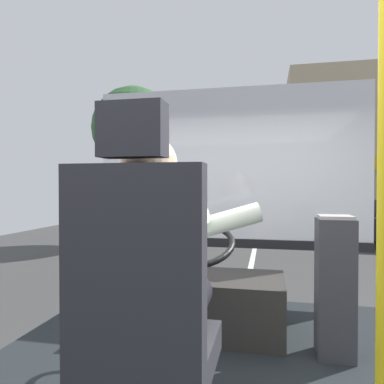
# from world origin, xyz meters

# --- Properties ---
(ground) EXTENTS (18.00, 44.00, 0.06)m
(ground) POSITION_xyz_m (0.00, 8.80, -0.02)
(ground) COLOR #353535
(driver_seat) EXTENTS (0.48, 0.48, 1.31)m
(driver_seat) POSITION_xyz_m (-0.08, -0.49, 1.31)
(driver_seat) COLOR black
(driver_seat) RESTS_ON bus_floor
(bus_driver) EXTENTS (0.84, 0.58, 0.78)m
(bus_driver) POSITION_xyz_m (-0.08, -0.37, 1.49)
(bus_driver) COLOR black
(bus_driver) RESTS_ON driver_seat
(steering_console) EXTENTS (1.10, 0.95, 0.81)m
(steering_console) POSITION_xyz_m (-0.08, 0.78, 0.98)
(steering_console) COLOR #282623
(steering_console) RESTS_ON bus_floor
(handrail_pole) EXTENTS (0.04, 0.04, 1.93)m
(handrail_pole) POSITION_xyz_m (0.79, -0.22, 1.72)
(handrail_pole) COLOR yellow
(handrail_pole) RESTS_ON bus_floor
(fare_box) EXTENTS (0.22, 0.21, 0.86)m
(fare_box) POSITION_xyz_m (0.76, 0.59, 1.18)
(fare_box) COLOR #333338
(fare_box) RESTS_ON bus_floor
(windshield_panel) EXTENTS (2.50, 0.08, 1.48)m
(windshield_panel) POSITION_xyz_m (0.00, 1.62, 1.80)
(windshield_panel) COLOR silver
(street_tree) EXTENTS (2.52, 2.52, 4.80)m
(street_tree) POSITION_xyz_m (-3.66, 8.66, 3.51)
(street_tree) COLOR #4C3828
(street_tree) RESTS_ON ground
(shop_building) EXTENTS (9.55, 5.64, 7.44)m
(shop_building) POSITION_xyz_m (6.13, 18.48, 3.72)
(shop_building) COLOR tan
(shop_building) RESTS_ON ground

